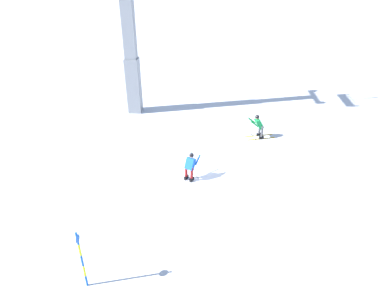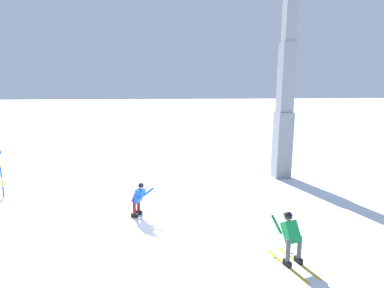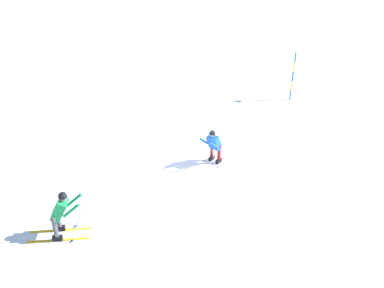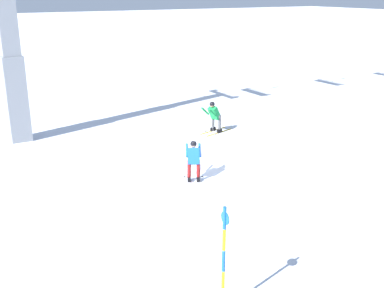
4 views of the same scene
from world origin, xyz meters
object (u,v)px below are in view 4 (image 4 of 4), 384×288
Objects in this scene: skier_carving_main at (194,158)px; skier_distant_uphill at (214,114)px; trail_marker_pole at (224,257)px; lift_tower_near at (8,29)px.

skier_carving_main is 5.97m from skier_distant_uphill.
skier_carving_main is 7.31m from trail_marker_pole.
lift_tower_near is (-4.45, 8.00, 4.11)m from skier_carving_main.
lift_tower_near is 6.50× the size of skier_distant_uphill.
trail_marker_pole is at bearing -121.72° from skier_distant_uphill.
skier_carving_main is 0.90× the size of skier_distant_uphill.
trail_marker_pole is at bearing -115.32° from skier_carving_main.
lift_tower_near reaches higher than skier_carving_main.
lift_tower_near reaches higher than skier_distant_uphill.
skier_carving_main is 0.67× the size of trail_marker_pole.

